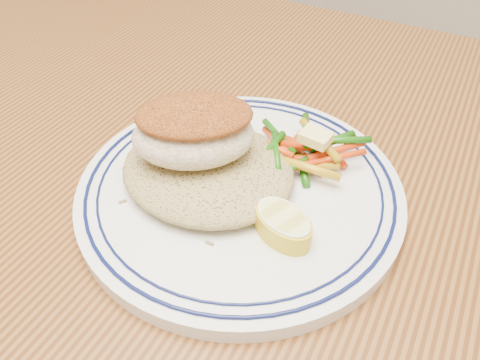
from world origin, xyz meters
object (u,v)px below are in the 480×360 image
at_px(fish_fillet, 194,130).
at_px(lemon_wedge, 283,224).
at_px(dining_table, 242,272).
at_px(plate, 240,189).
at_px(rice_pilaf, 208,167).
at_px(vegetable_pile, 305,151).

distance_m(fish_fillet, lemon_wedge, 0.11).
xyz_separation_m(dining_table, plate, (-0.01, 0.01, 0.11)).
xyz_separation_m(plate, rice_pilaf, (-0.03, -0.01, 0.02)).
distance_m(fish_fillet, vegetable_pile, 0.11).
relative_size(dining_table, fish_fillet, 11.76).
height_order(plate, vegetable_pile, vegetable_pile).
bearing_deg(plate, lemon_wedge, -32.19).
distance_m(dining_table, fish_fillet, 0.17).
xyz_separation_m(rice_pilaf, fish_fillet, (-0.01, 0.00, 0.03)).
distance_m(dining_table, vegetable_pile, 0.14).
bearing_deg(lemon_wedge, dining_table, 153.04).
bearing_deg(dining_table, fish_fillet, 175.65).
relative_size(rice_pilaf, lemon_wedge, 2.39).
height_order(rice_pilaf, lemon_wedge, rice_pilaf).
xyz_separation_m(dining_table, vegetable_pile, (0.03, 0.07, 0.13)).
xyz_separation_m(dining_table, lemon_wedge, (0.05, -0.03, 0.12)).
relative_size(dining_table, lemon_wedge, 23.04).
height_order(plate, lemon_wedge, lemon_wedge).
distance_m(vegetable_pile, lemon_wedge, 0.09).
height_order(dining_table, vegetable_pile, vegetable_pile).
distance_m(plate, rice_pilaf, 0.04).
bearing_deg(lemon_wedge, vegetable_pile, 101.31).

